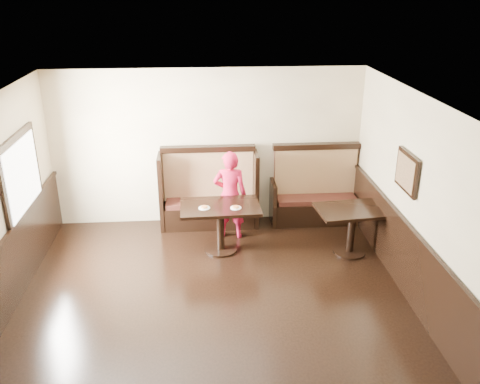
{
  "coord_description": "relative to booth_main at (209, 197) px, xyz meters",
  "views": [
    {
      "loc": [
        -0.09,
        -5.16,
        4.12
      ],
      "look_at": [
        0.49,
        2.35,
        1.0
      ],
      "focal_mm": 38.0,
      "sensor_mm": 36.0,
      "label": 1
    }
  ],
  "objects": [
    {
      "name": "booth_main",
      "position": [
        0.0,
        0.0,
        0.0
      ],
      "size": [
        1.75,
        0.72,
        1.45
      ],
      "color": "black",
      "rests_on": "ground"
    },
    {
      "name": "pizza_plate_left",
      "position": [
        -0.09,
        -1.11,
        0.29
      ],
      "size": [
        0.18,
        0.18,
        0.03
      ],
      "color": "white",
      "rests_on": "table_main"
    },
    {
      "name": "table_main",
      "position": [
        0.16,
        -1.02,
        0.09
      ],
      "size": [
        1.29,
        0.83,
        0.81
      ],
      "rotation": [
        0.0,
        0.0,
        0.03
      ],
      "color": "black",
      "rests_on": "ground"
    },
    {
      "name": "child",
      "position": [
        0.35,
        -0.53,
        0.25
      ],
      "size": [
        0.61,
        0.43,
        1.56
      ],
      "primitive_type": "imported",
      "rotation": [
        0.0,
        0.0,
        3.03
      ],
      "color": "#B81336",
      "rests_on": "ground"
    },
    {
      "name": "ground",
      "position": [
        0.0,
        -3.3,
        -0.53
      ],
      "size": [
        7.0,
        7.0,
        0.0
      ],
      "primitive_type": "plane",
      "color": "black",
      "rests_on": "ground"
    },
    {
      "name": "booth_neighbor",
      "position": [
        1.95,
        -0.0,
        -0.05
      ],
      "size": [
        1.65,
        0.72,
        1.45
      ],
      "color": "black",
      "rests_on": "ground"
    },
    {
      "name": "pizza_plate_right",
      "position": [
        0.41,
        -1.14,
        0.29
      ],
      "size": [
        0.18,
        0.18,
        0.03
      ],
      "color": "white",
      "rests_on": "table_main"
    },
    {
      "name": "table_neighbor",
      "position": [
        2.27,
        -1.27,
        0.06
      ],
      "size": [
        1.2,
        0.85,
        0.79
      ],
      "rotation": [
        0.0,
        0.0,
        0.1
      ],
      "color": "black",
      "rests_on": "ground"
    },
    {
      "name": "room_shell",
      "position": [
        -0.3,
        -3.01,
        0.14
      ],
      "size": [
        7.0,
        7.0,
        7.0
      ],
      "color": "beige",
      "rests_on": "ground"
    }
  ]
}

